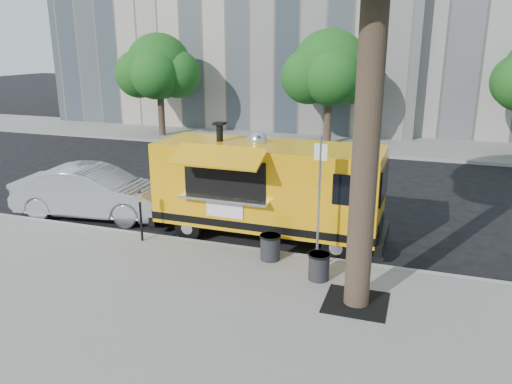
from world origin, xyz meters
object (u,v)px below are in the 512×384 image
(sign_post, at_px, (319,196))
(food_truck, at_px, (267,187))
(sedan, at_px, (94,192))
(far_tree_a, at_px, (159,67))
(trash_bin_left, at_px, (319,266))
(trash_bin_right, at_px, (270,246))
(far_tree_b, at_px, (330,68))
(parking_meter, at_px, (140,209))

(sign_post, bearing_deg, food_truck, 135.00)
(sedan, bearing_deg, far_tree_a, 12.98)
(far_tree_a, height_order, sign_post, far_tree_a)
(sign_post, distance_m, trash_bin_left, 1.48)
(far_tree_a, bearing_deg, trash_bin_left, -50.78)
(sedan, bearing_deg, trash_bin_right, -112.05)
(far_tree_a, relative_size, trash_bin_right, 8.96)
(far_tree_b, distance_m, food_truck, 12.79)
(trash_bin_left, height_order, trash_bin_right, trash_bin_right)
(far_tree_b, bearing_deg, far_tree_a, -177.46)
(far_tree_b, height_order, sign_post, far_tree_b)
(far_tree_a, bearing_deg, sedan, -69.73)
(trash_bin_left, xyz_separation_m, trash_bin_right, (-1.28, 0.64, 0.01))
(sedan, relative_size, trash_bin_left, 7.98)
(trash_bin_right, bearing_deg, parking_meter, 179.21)
(far_tree_a, relative_size, trash_bin_left, 9.28)
(food_truck, height_order, trash_bin_right, food_truck)
(sedan, xyz_separation_m, trash_bin_right, (5.94, -1.57, -0.29))
(sedan, bearing_deg, trash_bin_left, -114.25)
(trash_bin_right, bearing_deg, trash_bin_left, -26.48)
(food_truck, bearing_deg, sign_post, -44.22)
(far_tree_a, relative_size, sign_post, 1.79)
(far_tree_a, height_order, parking_meter, far_tree_a)
(far_tree_a, distance_m, trash_bin_left, 18.80)
(sign_post, xyz_separation_m, trash_bin_left, (0.15, -0.48, -1.39))
(food_truck, distance_m, trash_bin_left, 3.04)
(sign_post, distance_m, parking_meter, 4.64)
(parking_meter, bearing_deg, sign_post, -2.52)
(parking_meter, xyz_separation_m, sedan, (-2.52, 1.52, -0.22))
(far_tree_b, relative_size, food_truck, 0.90)
(food_truck, bearing_deg, trash_bin_left, -48.89)
(far_tree_a, relative_size, parking_meter, 4.01)
(far_tree_b, xyz_separation_m, food_truck, (0.83, -12.53, -2.43))
(far_tree_a, xyz_separation_m, trash_bin_left, (11.70, -14.33, -3.32))
(far_tree_b, relative_size, parking_meter, 4.12)
(sign_post, relative_size, parking_meter, 2.25)
(far_tree_b, relative_size, sign_post, 1.83)
(far_tree_a, distance_m, food_truck, 15.79)
(parking_meter, height_order, trash_bin_right, parking_meter)
(far_tree_a, distance_m, trash_bin_right, 17.53)
(sign_post, bearing_deg, far_tree_a, 129.83)
(parking_meter, bearing_deg, sedan, 148.93)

